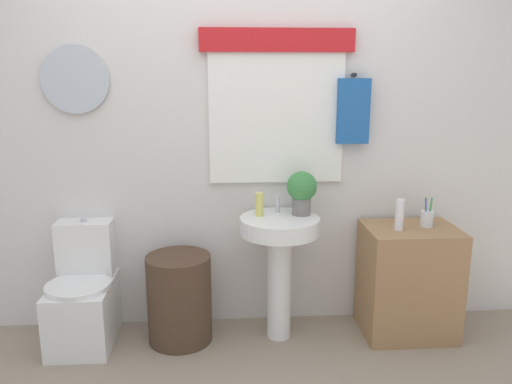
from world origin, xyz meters
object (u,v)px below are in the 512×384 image
pedestal_sink (279,250)px  lotion_bottle (400,215)px  toilet (84,297)px  potted_plant (302,190)px  toothbrush_cup (427,218)px  wooden_cabinet (408,281)px  laundry_hamper (179,298)px  soap_bottle (259,204)px

pedestal_sink → lotion_bottle: size_ratio=4.08×
toilet → potted_plant: potted_plant is taller
pedestal_sink → toothbrush_cup: bearing=1.3°
toilet → wooden_cabinet: 2.03m
laundry_hamper → toothbrush_cup: size_ratio=2.98×
toilet → wooden_cabinet: size_ratio=1.08×
laundry_hamper → wooden_cabinet: size_ratio=0.79×
pedestal_sink → toilet: bearing=178.3°
toilet → toothbrush_cup: size_ratio=4.07×
laundry_hamper → lotion_bottle: (1.34, -0.04, 0.52)m
toilet → pedestal_sink: (1.21, -0.04, 0.29)m
wooden_cabinet → toothbrush_cup: toothbrush_cup is taller
laundry_hamper → lotion_bottle: bearing=-1.7°
soap_bottle → toilet: bearing=-179.2°
potted_plant → lotion_bottle: potted_plant is taller
toilet → soap_bottle: (1.09, 0.01, 0.57)m
pedestal_sink → wooden_cabinet: 0.85m
toothbrush_cup → potted_plant: bearing=177.1°
toilet → soap_bottle: bearing=0.8°
pedestal_sink → toothbrush_cup: 0.94m
lotion_bottle → potted_plant: bearing=170.3°
wooden_cabinet → potted_plant: bearing=175.0°
laundry_hamper → potted_plant: 1.01m
wooden_cabinet → potted_plant: 0.90m
pedestal_sink → wooden_cabinet: bearing=0.0°
soap_bottle → potted_plant: bearing=2.2°
soap_bottle → toothbrush_cup: 1.04m
potted_plant → lotion_bottle: 0.61m
toilet → lotion_bottle: size_ratio=3.93×
wooden_cabinet → toilet: bearing=179.0°
toilet → toothbrush_cup: toothbrush_cup is taller
laundry_hamper → pedestal_sink: pedestal_sink is taller
toothbrush_cup → laundry_hamper: bearing=-179.2°
laundry_hamper → lotion_bottle: lotion_bottle is taller
toilet → soap_bottle: 1.23m
toilet → toothbrush_cup: bearing=-0.4°
laundry_hamper → potted_plant: (0.76, 0.06, 0.66)m
toothbrush_cup → soap_bottle: bearing=178.4°
wooden_cabinet → soap_bottle: 1.07m
wooden_cabinet → lotion_bottle: lotion_bottle is taller
potted_plant → toothbrush_cup: (0.78, -0.04, -0.18)m
toilet → laundry_hamper: bearing=-3.4°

